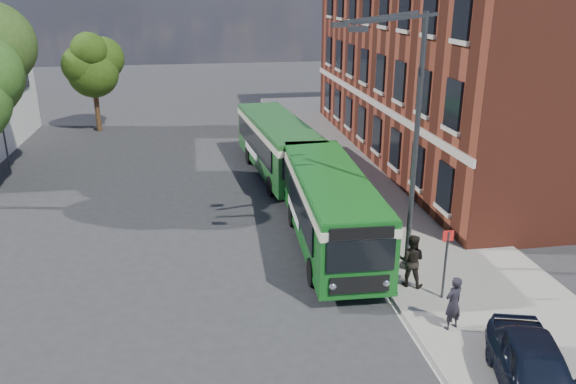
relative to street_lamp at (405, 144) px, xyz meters
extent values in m
plane|color=#2B2B2E|center=(-4.84, 2.00, -4.79)|extent=(120.00, 120.00, 0.00)
cube|color=gray|center=(2.16, 10.00, -4.72)|extent=(6.00, 48.00, 0.15)
cube|color=beige|center=(-0.89, 10.00, -4.79)|extent=(0.12, 48.00, 0.01)
cube|color=maroon|center=(9.16, 14.00, 1.21)|extent=(12.00, 26.00, 12.00)
cube|color=beige|center=(3.12, 14.00, -1.19)|extent=(0.12, 26.00, 0.35)
cylinder|color=#333538|center=(0.36, 0.00, -4.64)|extent=(0.44, 0.44, 0.30)
cylinder|color=#333538|center=(0.36, 0.00, -0.29)|extent=(0.18, 0.18, 9.00)
cube|color=#333538|center=(-0.87, -0.60, 4.01)|extent=(2.58, 0.46, 0.37)
cube|color=#333538|center=(-0.87, 0.60, 4.01)|extent=(2.58, 0.46, 0.37)
cube|color=#333538|center=(-2.11, -1.08, 3.76)|extent=(0.55, 0.22, 0.16)
cube|color=#333538|center=(-2.11, 1.08, 3.76)|extent=(0.55, 0.22, 0.16)
cylinder|color=#333538|center=(0.76, -2.20, -3.54)|extent=(0.08, 0.08, 2.50)
cube|color=red|center=(0.76, -2.20, -2.44)|extent=(0.35, 0.04, 0.35)
cube|color=#135B1A|center=(-1.89, 2.62, -3.02)|extent=(2.89, 9.91, 2.45)
cube|color=#135B1A|center=(-1.89, 2.62, -4.29)|extent=(2.93, 9.95, 0.14)
cube|color=black|center=(-3.16, 2.97, -2.89)|extent=(0.40, 8.01, 1.10)
cube|color=black|center=(-0.60, 2.87, -2.89)|extent=(0.40, 8.01, 1.10)
cube|color=#EFE8C5|center=(-1.89, 2.62, -2.19)|extent=(2.95, 9.97, 0.32)
cube|color=#135B1A|center=(-1.89, 2.62, -1.83)|extent=(2.79, 9.80, 0.12)
cube|color=black|center=(-2.09, -2.32, -2.84)|extent=(2.15, 0.17, 1.05)
cube|color=black|center=(-2.09, -2.33, -2.09)|extent=(2.00, 0.16, 0.38)
cube|color=black|center=(-2.09, -2.33, -3.84)|extent=(1.90, 0.16, 0.55)
sphere|color=silver|center=(-2.94, -2.27, -3.84)|extent=(0.26, 0.26, 0.26)
sphere|color=silver|center=(-1.24, -2.34, -3.84)|extent=(0.26, 0.26, 0.26)
cube|color=black|center=(-1.69, 7.55, -2.79)|extent=(2.00, 0.16, 0.90)
cube|color=white|center=(-3.14, 3.67, -3.64)|extent=(0.17, 3.20, 0.45)
cylinder|color=black|center=(-3.18, -0.44, -4.29)|extent=(0.32, 1.01, 1.00)
cylinder|color=black|center=(-0.84, -0.54, -4.29)|extent=(0.32, 1.01, 1.00)
cylinder|color=black|center=(-2.97, 4.77, -4.29)|extent=(0.32, 1.01, 1.00)
cylinder|color=black|center=(-0.64, 4.68, -4.29)|extent=(0.32, 1.01, 1.00)
cube|color=#1E5622|center=(-2.53, 12.03, -3.02)|extent=(3.47, 10.44, 2.45)
cube|color=#1E5622|center=(-2.53, 12.03, -4.29)|extent=(3.52, 10.48, 0.14)
cube|color=black|center=(-3.83, 12.21, -2.89)|extent=(0.89, 8.42, 1.10)
cube|color=black|center=(-1.28, 12.45, -2.89)|extent=(0.89, 8.42, 1.10)
cube|color=#F1E6C6|center=(-2.53, 12.03, -2.19)|extent=(3.54, 10.51, 0.32)
cube|color=#1E5622|center=(-2.53, 12.03, -1.83)|extent=(3.36, 10.33, 0.12)
cube|color=black|center=(-2.04, 6.90, -2.84)|extent=(2.15, 0.29, 1.05)
cube|color=black|center=(-2.03, 6.89, -2.09)|extent=(2.00, 0.27, 0.38)
cube|color=black|center=(-2.03, 6.89, -3.84)|extent=(1.90, 0.26, 0.55)
sphere|color=silver|center=(-2.88, 6.83, -3.84)|extent=(0.26, 0.26, 0.26)
sphere|color=silver|center=(-1.19, 6.99, -3.84)|extent=(0.26, 0.26, 0.26)
cube|color=black|center=(-3.03, 17.16, -2.79)|extent=(2.00, 0.27, 0.90)
cube|color=white|center=(-3.91, 12.90, -3.64)|extent=(0.35, 3.19, 0.45)
cylinder|color=black|center=(-3.38, 8.61, -4.29)|extent=(0.37, 1.02, 1.00)
cylinder|color=black|center=(-1.05, 8.84, -4.29)|extent=(0.37, 1.02, 1.00)
cylinder|color=black|center=(-3.92, 14.23, -4.29)|extent=(0.37, 1.02, 1.00)
cylinder|color=black|center=(-1.59, 14.46, -4.29)|extent=(0.37, 1.02, 1.00)
imported|color=black|center=(0.98, -6.99, -3.92)|extent=(2.83, 4.56, 1.45)
imported|color=black|center=(0.28, -3.90, -3.80)|extent=(0.72, 0.60, 1.69)
imported|color=black|center=(0.02, -1.24, -3.72)|extent=(1.13, 1.06, 1.85)
cylinder|color=#3B2515|center=(-13.77, 24.02, -3.30)|extent=(0.36, 0.36, 2.97)
sphere|color=#253E0F|center=(-13.77, 24.02, -0.60)|extent=(3.51, 3.51, 3.51)
sphere|color=#253E0F|center=(-13.10, 24.56, 0.27)|extent=(2.97, 2.97, 2.97)
sphere|color=#253E0F|center=(-14.38, 23.54, -0.06)|extent=(2.70, 2.70, 2.70)
sphere|color=#253E0F|center=(-13.77, 23.34, 0.95)|extent=(2.43, 2.43, 2.43)
camera|label=1|loc=(-6.82, -17.21, 4.84)|focal=35.00mm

